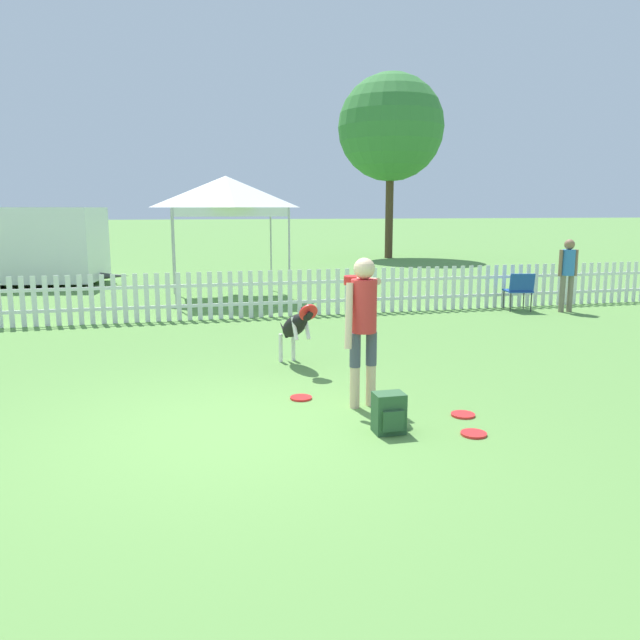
# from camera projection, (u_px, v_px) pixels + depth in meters

# --- Properties ---
(ground_plane) EXTENTS (240.00, 240.00, 0.00)m
(ground_plane) POSITION_uv_depth(u_px,v_px,m) (236.00, 429.00, 6.18)
(ground_plane) COLOR #5B8C42
(handler_person) EXTENTS (0.50, 1.05, 1.64)m
(handler_person) POSITION_uv_depth(u_px,v_px,m) (362.00, 313.00, 6.76)
(handler_person) COLOR beige
(handler_person) RESTS_ON ground_plane
(leaping_dog) EXTENTS (0.42, 1.16, 0.94)m
(leaping_dog) POSITION_uv_depth(u_px,v_px,m) (296.00, 326.00, 8.51)
(leaping_dog) COLOR black
(leaping_dog) RESTS_ON ground_plane
(frisbee_near_handler) EXTENTS (0.25, 0.25, 0.02)m
(frisbee_near_handler) POSITION_uv_depth(u_px,v_px,m) (463.00, 415.00, 6.56)
(frisbee_near_handler) COLOR red
(frisbee_near_handler) RESTS_ON ground_plane
(frisbee_near_dog) EXTENTS (0.25, 0.25, 0.02)m
(frisbee_near_dog) POSITION_uv_depth(u_px,v_px,m) (474.00, 434.00, 6.01)
(frisbee_near_dog) COLOR red
(frisbee_near_dog) RESTS_ON ground_plane
(frisbee_midfield) EXTENTS (0.25, 0.25, 0.02)m
(frisbee_midfield) POSITION_uv_depth(u_px,v_px,m) (301.00, 398.00, 7.15)
(frisbee_midfield) COLOR red
(frisbee_midfield) RESTS_ON ground_plane
(backpack_on_grass) EXTENTS (0.30, 0.26, 0.40)m
(backpack_on_grass) POSITION_uv_depth(u_px,v_px,m) (389.00, 413.00, 6.04)
(backpack_on_grass) COLOR #2D5633
(backpack_on_grass) RESTS_ON ground_plane
(picket_fence) EXTENTS (25.31, 0.04, 0.94)m
(picket_fence) POSITION_uv_depth(u_px,v_px,m) (200.00, 296.00, 12.14)
(picket_fence) COLOR white
(picket_fence) RESTS_ON ground_plane
(folding_chair_blue_left) EXTENTS (0.62, 0.63, 0.81)m
(folding_chair_blue_left) POSITION_uv_depth(u_px,v_px,m) (519.00, 288.00, 13.20)
(folding_chair_blue_left) COLOR #333338
(folding_chair_blue_left) RESTS_ON ground_plane
(canopy_tent_main) EXTENTS (2.56, 2.56, 2.90)m
(canopy_tent_main) POSITION_uv_depth(u_px,v_px,m) (226.00, 196.00, 14.62)
(canopy_tent_main) COLOR #B2B2B2
(canopy_tent_main) RESTS_ON ground_plane
(spectator_standing) EXTENTS (0.41, 0.27, 1.52)m
(spectator_standing) POSITION_uv_depth(u_px,v_px,m) (568.00, 269.00, 12.98)
(spectator_standing) COLOR #7A705B
(spectator_standing) RESTS_ON ground_plane
(equipment_trailer) EXTENTS (5.84, 3.12, 2.18)m
(equipment_trailer) POSITION_uv_depth(u_px,v_px,m) (9.00, 244.00, 17.38)
(equipment_trailer) COLOR white
(equipment_trailer) RESTS_ON ground_plane
(tree_left_grove) EXTENTS (4.49, 4.49, 7.78)m
(tree_left_grove) POSITION_uv_depth(u_px,v_px,m) (391.00, 128.00, 26.45)
(tree_left_grove) COLOR #4C3823
(tree_left_grove) RESTS_ON ground_plane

